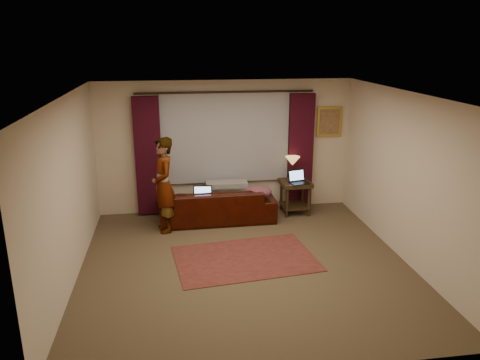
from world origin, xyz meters
The scene contains 20 objects.
floor centered at (0.00, 0.00, -0.01)m, with size 5.00×5.00×0.01m, color brown.
ceiling centered at (0.00, 0.00, 2.60)m, with size 5.00×5.00×0.02m, color silver.
wall_back centered at (0.00, 2.50, 1.30)m, with size 5.00×0.02×2.60m, color beige.
wall_front centered at (0.00, -2.50, 1.30)m, with size 5.00×0.02×2.60m, color beige.
wall_left centered at (-2.50, 0.00, 1.30)m, with size 0.02×5.00×2.60m, color beige.
wall_right centered at (2.50, 0.00, 1.30)m, with size 0.02×5.00×2.60m, color beige.
sheer_curtain centered at (0.00, 2.44, 1.50)m, with size 2.50×0.05×1.80m, color #9898A0.
drape_left centered at (-1.50, 2.39, 1.18)m, with size 0.50×0.14×2.30m, color #320915.
drape_right centered at (1.50, 2.39, 1.18)m, with size 0.50×0.14×2.30m, color #320915.
curtain_rod centered at (0.00, 2.39, 2.38)m, with size 0.04×0.04×3.40m, color black.
picture_frame centered at (2.10, 2.47, 1.75)m, with size 0.50×0.04×0.60m, color #B79538.
sofa centered at (-0.23, 1.89, 0.44)m, with size 2.17×0.94×0.88m, color black.
throw_blanket centered at (-0.02, 2.13, 0.88)m, with size 0.80×0.32×0.09m, color gray.
clothing_pile centered at (0.54, 1.83, 0.55)m, with size 0.53×0.41×0.22m, color brown.
laptop_sofa centered at (-0.52, 1.78, 0.57)m, with size 0.35×0.38×0.26m, color black, non-canonical shape.
area_rug centered at (0.03, 0.18, 0.01)m, with size 2.18×1.45×0.01m, color maroon.
end_table centered at (1.33, 2.06, 0.33)m, with size 0.57×0.57×0.66m, color black.
tiffany_lamp centered at (1.30, 2.19, 0.89)m, with size 0.29×0.29×0.46m, color olive, non-canonical shape.
laptop_table centered at (1.36, 1.90, 0.79)m, with size 0.34×0.37×0.25m, color black, non-canonical shape.
person centered at (-1.22, 1.54, 0.86)m, with size 0.50×0.50×1.72m, color gray.
Camera 1 is at (-1.04, -6.46, 3.36)m, focal length 35.00 mm.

